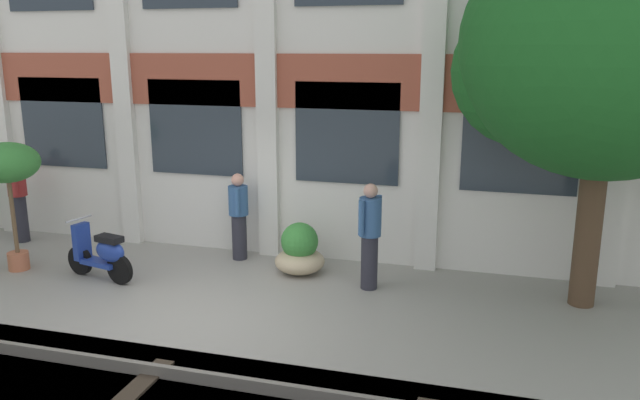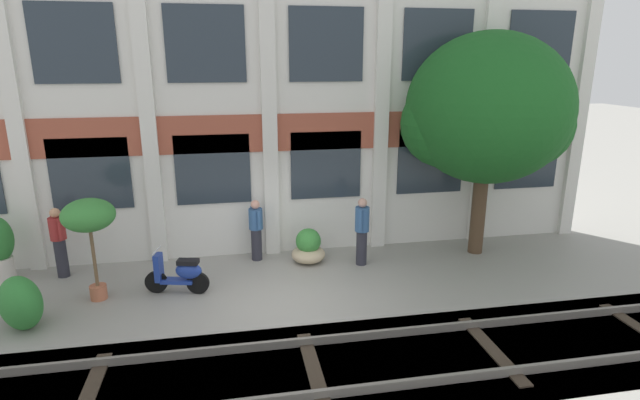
{
  "view_description": "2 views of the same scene",
  "coord_description": "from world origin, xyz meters",
  "px_view_note": "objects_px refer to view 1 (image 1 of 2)",
  "views": [
    {
      "loc": [
        3.77,
        -7.36,
        3.66
      ],
      "look_at": [
        1.45,
        0.94,
        1.54
      ],
      "focal_mm": 35.0,
      "sensor_mm": 36.0,
      "label": 1
    },
    {
      "loc": [
        -1.0,
        -9.29,
        4.85
      ],
      "look_at": [
        0.98,
        1.38,
        1.75
      ],
      "focal_mm": 28.0,
      "sensor_mm": 36.0,
      "label": 2
    }
  ],
  "objects_px": {
    "potted_plant_wide_bowl": "(300,252)",
    "potted_plant_tall_urn": "(7,168)",
    "resident_near_plants": "(239,214)",
    "resident_by_doorway": "(370,233)",
    "resident_watching_tracks": "(18,197)",
    "broadleaf_tree": "(607,53)",
    "scooter_near_curb": "(102,254)"
  },
  "relations": [
    {
      "from": "potted_plant_wide_bowl",
      "to": "potted_plant_tall_urn",
      "type": "relative_size",
      "value": 0.4
    },
    {
      "from": "potted_plant_tall_urn",
      "to": "resident_near_plants",
      "type": "relative_size",
      "value": 1.4
    },
    {
      "from": "resident_by_doorway",
      "to": "resident_watching_tracks",
      "type": "bearing_deg",
      "value": -159.06
    },
    {
      "from": "broadleaf_tree",
      "to": "scooter_near_curb",
      "type": "distance_m",
      "value": 8.03
    },
    {
      "from": "scooter_near_curb",
      "to": "resident_near_plants",
      "type": "height_order",
      "value": "resident_near_plants"
    },
    {
      "from": "broadleaf_tree",
      "to": "potted_plant_tall_urn",
      "type": "bearing_deg",
      "value": -173.66
    },
    {
      "from": "potted_plant_tall_urn",
      "to": "resident_watching_tracks",
      "type": "distance_m",
      "value": 1.91
    },
    {
      "from": "broadleaf_tree",
      "to": "potted_plant_wide_bowl",
      "type": "bearing_deg",
      "value": 178.19
    },
    {
      "from": "scooter_near_curb",
      "to": "potted_plant_wide_bowl",
      "type": "bearing_deg",
      "value": -145.29
    },
    {
      "from": "scooter_near_curb",
      "to": "resident_by_doorway",
      "type": "height_order",
      "value": "resident_by_doorway"
    },
    {
      "from": "broadleaf_tree",
      "to": "potted_plant_tall_urn",
      "type": "xyz_separation_m",
      "value": [
        -8.97,
        -1.0,
        -1.83
      ]
    },
    {
      "from": "scooter_near_curb",
      "to": "resident_by_doorway",
      "type": "xyz_separation_m",
      "value": [
        4.2,
        0.8,
        0.46
      ]
    },
    {
      "from": "potted_plant_wide_bowl",
      "to": "resident_watching_tracks",
      "type": "bearing_deg",
      "value": 178.02
    },
    {
      "from": "scooter_near_curb",
      "to": "potted_plant_tall_urn",
      "type": "bearing_deg",
      "value": 11.95
    },
    {
      "from": "scooter_near_curb",
      "to": "resident_watching_tracks",
      "type": "bearing_deg",
      "value": -13.51
    },
    {
      "from": "potted_plant_wide_bowl",
      "to": "scooter_near_curb",
      "type": "relative_size",
      "value": 0.63
    },
    {
      "from": "potted_plant_wide_bowl",
      "to": "resident_by_doorway",
      "type": "distance_m",
      "value": 1.4
    },
    {
      "from": "potted_plant_wide_bowl",
      "to": "potted_plant_tall_urn",
      "type": "height_order",
      "value": "potted_plant_tall_urn"
    },
    {
      "from": "potted_plant_tall_urn",
      "to": "scooter_near_curb",
      "type": "relative_size",
      "value": 1.59
    },
    {
      "from": "potted_plant_wide_bowl",
      "to": "potted_plant_tall_urn",
      "type": "bearing_deg",
      "value": -166.21
    },
    {
      "from": "broadleaf_tree",
      "to": "resident_near_plants",
      "type": "relative_size",
      "value": 3.56
    },
    {
      "from": "resident_by_doorway",
      "to": "resident_near_plants",
      "type": "xyz_separation_m",
      "value": [
        -2.48,
        0.76,
        -0.07
      ]
    },
    {
      "from": "potted_plant_wide_bowl",
      "to": "resident_near_plants",
      "type": "bearing_deg",
      "value": 162.64
    },
    {
      "from": "potted_plant_wide_bowl",
      "to": "resident_watching_tracks",
      "type": "xyz_separation_m",
      "value": [
        -5.68,
        0.2,
        0.52
      ]
    },
    {
      "from": "scooter_near_curb",
      "to": "resident_near_plants",
      "type": "distance_m",
      "value": 2.35
    },
    {
      "from": "resident_watching_tracks",
      "to": "broadleaf_tree",
      "type": "bearing_deg",
      "value": 144.43
    },
    {
      "from": "broadleaf_tree",
      "to": "resident_watching_tracks",
      "type": "height_order",
      "value": "broadleaf_tree"
    },
    {
      "from": "broadleaf_tree",
      "to": "resident_near_plants",
      "type": "xyz_separation_m",
      "value": [
        -5.59,
        0.52,
        -2.76
      ]
    },
    {
      "from": "resident_watching_tracks",
      "to": "scooter_near_curb",
      "type": "bearing_deg",
      "value": 119.67
    },
    {
      "from": "scooter_near_curb",
      "to": "resident_watching_tracks",
      "type": "height_order",
      "value": "resident_watching_tracks"
    },
    {
      "from": "potted_plant_wide_bowl",
      "to": "resident_near_plants",
      "type": "relative_size",
      "value": 0.56
    },
    {
      "from": "resident_by_doorway",
      "to": "resident_watching_tracks",
      "type": "relative_size",
      "value": 1.02
    }
  ]
}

